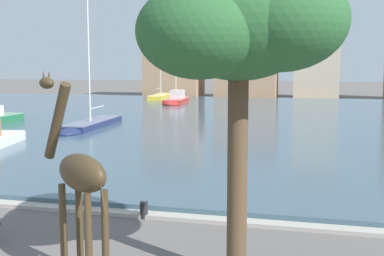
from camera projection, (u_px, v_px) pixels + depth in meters
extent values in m
cube|color=#3D5666|center=(260.00, 119.00, 41.00)|extent=(88.34, 54.26, 0.27)
cube|color=#ADA89E|center=(161.00, 216.00, 14.67)|extent=(88.34, 0.50, 0.12)
cylinder|color=#42331E|center=(63.00, 231.00, 10.43)|extent=(0.15, 0.15, 2.05)
cylinder|color=#42331E|center=(79.00, 227.00, 10.69)|extent=(0.15, 0.15, 2.05)
cylinder|color=#42331E|center=(89.00, 244.00, 9.67)|extent=(0.15, 0.15, 2.05)
cylinder|color=#42331E|center=(105.00, 239.00, 9.94)|extent=(0.15, 0.15, 2.05)
ellipsoid|color=#42331E|center=(82.00, 173.00, 10.02)|extent=(1.66, 1.37, 0.78)
cylinder|color=#42331E|center=(57.00, 122.00, 10.62)|extent=(1.02, 0.77, 1.75)
ellipsoid|color=#42331E|center=(47.00, 83.00, 10.83)|extent=(0.55, 0.48, 0.26)
cone|color=#42331E|center=(43.00, 74.00, 10.76)|extent=(0.06, 0.06, 0.15)
cone|color=#42331E|center=(49.00, 74.00, 10.85)|extent=(0.06, 0.06, 0.15)
cylinder|color=#42331E|center=(102.00, 196.00, 9.51)|extent=(0.21, 0.16, 0.83)
ellipsoid|color=#236B42|center=(11.00, 118.00, 39.10)|extent=(2.09, 1.85, 0.77)
cube|color=red|center=(177.00, 102.00, 57.75)|extent=(2.87, 7.44, 0.75)
ellipsoid|color=red|center=(172.00, 104.00, 54.36)|extent=(2.13, 2.73, 0.71)
cube|color=#C7716E|center=(177.00, 98.00, 57.70)|extent=(2.81, 7.29, 0.06)
cube|color=silver|center=(177.00, 94.00, 58.17)|extent=(1.72, 2.69, 0.93)
cylinder|color=silver|center=(176.00, 72.00, 56.78)|extent=(0.12, 0.12, 6.20)
cylinder|color=silver|center=(178.00, 91.00, 58.30)|extent=(0.37, 2.53, 0.08)
ellipsoid|color=white|center=(8.00, 138.00, 28.53)|extent=(2.25, 2.58, 0.72)
cube|color=navy|center=(94.00, 126.00, 34.82)|extent=(2.20, 7.90, 0.67)
ellipsoid|color=navy|center=(72.00, 132.00, 31.20)|extent=(1.67, 2.83, 0.64)
cube|color=slate|center=(93.00, 120.00, 34.78)|extent=(2.15, 7.74, 0.06)
cylinder|color=silver|center=(89.00, 58.00, 33.66)|extent=(0.12, 0.12, 8.87)
cylinder|color=silver|center=(97.00, 107.00, 35.43)|extent=(0.27, 2.73, 0.08)
cube|color=gold|center=(160.00, 98.00, 65.06)|extent=(2.68, 8.18, 0.77)
ellipsoid|color=gold|center=(165.00, 96.00, 68.81)|extent=(1.90, 2.98, 0.73)
cube|color=#DFCD77|center=(160.00, 95.00, 65.01)|extent=(2.63, 8.02, 0.06)
cylinder|color=silver|center=(161.00, 70.00, 65.19)|extent=(0.12, 0.12, 6.64)
cylinder|color=silver|center=(159.00, 88.00, 64.11)|extent=(0.41, 2.80, 0.08)
cylinder|color=brown|center=(237.00, 178.00, 10.17)|extent=(0.42, 0.42, 4.43)
ellipsoid|color=#285B2D|center=(239.00, 21.00, 9.77)|extent=(3.19, 3.19, 2.40)
ellipsoid|color=#285B2D|center=(279.00, 21.00, 9.50)|extent=(2.68, 2.68, 2.01)
ellipsoid|color=#285B2D|center=(219.00, 22.00, 10.49)|extent=(2.45, 2.45, 1.83)
ellipsoid|color=#285B2D|center=(199.00, 32.00, 9.14)|extent=(2.40, 2.40, 1.80)
cylinder|color=#232326|center=(144.00, 210.00, 14.61)|extent=(0.24, 0.24, 0.50)
cube|color=tan|center=(174.00, 59.00, 73.84)|extent=(8.23, 5.83, 11.24)
cube|color=#51281E|center=(174.00, 19.00, 73.09)|extent=(8.39, 5.95, 0.80)
cube|color=tan|center=(247.00, 68.00, 71.29)|extent=(8.82, 5.25, 8.56)
cube|color=brown|center=(247.00, 36.00, 70.70)|extent=(8.99, 5.35, 0.80)
cube|color=#C6B293|center=(317.00, 57.00, 69.90)|extent=(6.20, 5.60, 11.81)
cube|color=#51281E|center=(318.00, 12.00, 69.11)|extent=(6.33, 5.71, 0.80)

